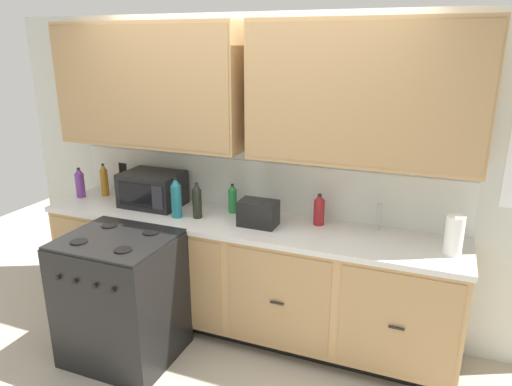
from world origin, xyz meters
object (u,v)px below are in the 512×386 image
at_px(bottle_red, 319,210).
at_px(bottle_violet, 80,183).
at_px(stove_range, 122,298).
at_px(bottle_dark, 197,201).
at_px(knife_block, 125,185).
at_px(toaster, 258,213).
at_px(bottle_green, 233,199).
at_px(paper_towel_roll, 454,235).
at_px(bottle_teal, 176,198).
at_px(microwave, 153,189).
at_px(bottle_amber, 104,180).

distance_m(bottle_red, bottle_violet, 2.11).
bearing_deg(stove_range, bottle_dark, 60.78).
distance_m(stove_range, knife_block, 1.10).
bearing_deg(toaster, bottle_green, 147.55).
relative_size(paper_towel_roll, bottle_red, 1.09).
bearing_deg(bottle_violet, paper_towel_roll, -1.06).
xyz_separation_m(bottle_teal, bottle_violet, (-1.05, 0.13, -0.03)).
xyz_separation_m(toaster, bottle_green, (-0.29, 0.19, 0.02)).
height_order(paper_towel_roll, bottle_red, paper_towel_roll).
xyz_separation_m(knife_block, paper_towel_roll, (2.66, -0.19, 0.01)).
distance_m(toaster, knife_block, 1.34).
relative_size(bottle_dark, bottle_teal, 0.89).
relative_size(stove_range, bottle_green, 4.05).
bearing_deg(bottle_red, stove_range, -147.45).
bearing_deg(bottle_dark, bottle_violet, 176.45).
bearing_deg(bottle_teal, bottle_red, 13.71).
distance_m(stove_range, bottle_red, 1.57).
distance_m(microwave, bottle_teal, 0.37).
xyz_separation_m(microwave, bottle_violet, (-0.72, -0.05, -0.01)).
relative_size(bottle_red, bottle_amber, 0.82).
distance_m(microwave, bottle_amber, 0.55).
height_order(bottle_dark, bottle_amber, bottle_amber).
relative_size(stove_range, toaster, 3.39).
bearing_deg(bottle_violet, stove_range, -36.76).
relative_size(microwave, knife_block, 1.55).
xyz_separation_m(toaster, paper_towel_roll, (1.34, -0.01, 0.03)).
bearing_deg(microwave, bottle_green, 7.37).
bearing_deg(knife_block, bottle_red, -0.14).
bearing_deg(stove_range, microwave, 102.78).
bearing_deg(bottle_amber, bottle_red, 0.57).
distance_m(toaster, bottle_violet, 1.70).
relative_size(stove_range, microwave, 1.98).
xyz_separation_m(bottle_red, bottle_amber, (-1.94, -0.02, 0.02)).
bearing_deg(bottle_dark, bottle_amber, 169.63).
xyz_separation_m(microwave, bottle_amber, (-0.55, 0.07, 0.00)).
bearing_deg(bottle_teal, knife_block, 158.75).
height_order(toaster, bottle_violet, bottle_violet).
bearing_deg(bottle_green, bottle_dark, -134.26).
distance_m(bottle_dark, bottle_green, 0.29).
bearing_deg(bottle_amber, bottle_dark, -10.37).
distance_m(bottle_red, bottle_dark, 0.93).
bearing_deg(microwave, paper_towel_roll, -2.53).
bearing_deg(stove_range, bottle_red, 32.55).
xyz_separation_m(knife_block, bottle_teal, (0.68, -0.26, 0.04)).
height_order(stove_range, bottle_dark, bottle_dark).
bearing_deg(toaster, bottle_teal, -173.41).
bearing_deg(bottle_violet, toaster, -1.71).
height_order(paper_towel_roll, bottle_amber, bottle_amber).
bearing_deg(microwave, stove_range, -77.22).
height_order(paper_towel_roll, bottle_violet, bottle_violet).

